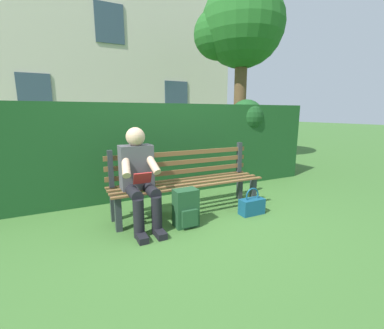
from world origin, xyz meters
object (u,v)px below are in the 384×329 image
park_bench (186,179)px  tree (238,29)px  handbag (252,206)px  backpack (186,208)px  person_seated (139,175)px

park_bench → tree: size_ratio=0.45×
tree → handbag: bearing=58.0°
backpack → tree: bearing=-132.5°
tree → park_bench: bearing=45.5°
park_bench → backpack: bearing=64.4°
person_seated → backpack: size_ratio=2.58×
handbag → tree: bearing=-122.0°
backpack → handbag: bearing=176.5°
park_bench → person_seated: 0.72m
handbag → person_seated: bearing=-13.1°
park_bench → handbag: park_bench is taller
person_seated → tree: size_ratio=0.25×
person_seated → tree: 5.45m
person_seated → backpack: 0.66m
park_bench → backpack: park_bench is taller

